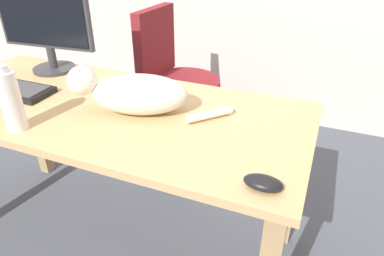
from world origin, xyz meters
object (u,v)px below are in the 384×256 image
(water_bottle, at_px, (11,101))
(office_chair, at_px, (176,98))
(keyboard, at_px, (5,87))
(cat, at_px, (134,93))
(computer_mouse, at_px, (263,183))
(monitor, at_px, (45,24))

(water_bottle, bearing_deg, office_chair, 82.95)
(keyboard, height_order, cat, cat)
(office_chair, height_order, keyboard, office_chair)
(office_chair, xyz_separation_m, computer_mouse, (0.74, -1.03, 0.33))
(office_chair, relative_size, water_bottle, 4.02)
(monitor, bearing_deg, office_chair, 52.68)
(keyboard, xyz_separation_m, computer_mouse, (1.18, -0.22, 0.00))
(monitor, bearing_deg, keyboard, -95.84)
(keyboard, distance_m, water_bottle, 0.40)
(office_chair, relative_size, cat, 1.61)
(keyboard, relative_size, cat, 0.75)
(monitor, relative_size, cat, 0.82)
(office_chair, xyz_separation_m, keyboard, (-0.44, -0.81, 0.33))
(monitor, distance_m, cat, 0.66)
(office_chair, distance_m, computer_mouse, 1.31)
(office_chair, distance_m, keyboard, 0.98)
(monitor, distance_m, keyboard, 0.35)
(water_bottle, bearing_deg, cat, 39.87)
(cat, relative_size, water_bottle, 2.50)
(keyboard, bearing_deg, cat, 3.34)
(monitor, xyz_separation_m, water_bottle, (0.28, -0.50, -0.12))
(computer_mouse, relative_size, water_bottle, 0.47)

